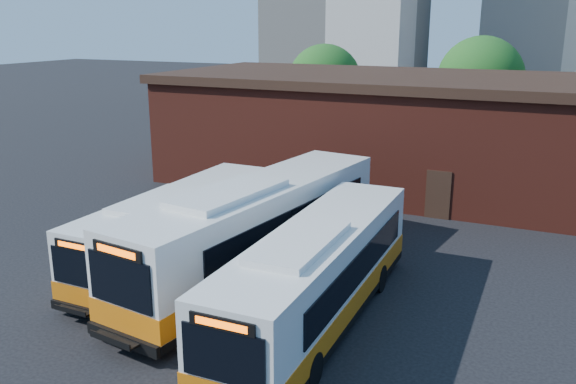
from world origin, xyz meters
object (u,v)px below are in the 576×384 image
at_px(transit_worker, 253,347).
at_px(bus_mideast, 317,280).
at_px(bus_midwest, 257,234).
at_px(bus_west, 178,230).

bearing_deg(transit_worker, bus_mideast, 15.57).
relative_size(bus_midwest, bus_mideast, 1.14).
bearing_deg(bus_west, bus_mideast, -18.18).
relative_size(bus_west, bus_mideast, 0.92).
height_order(bus_mideast, transit_worker, bus_mideast).
xyz_separation_m(bus_west, transit_worker, (6.48, -5.99, -0.48)).
bearing_deg(bus_midwest, bus_mideast, -28.51).
xyz_separation_m(bus_west, bus_midwest, (3.44, 0.16, 0.32)).
bearing_deg(bus_midwest, bus_west, -169.39).
height_order(bus_west, bus_midwest, bus_midwest).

